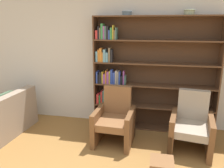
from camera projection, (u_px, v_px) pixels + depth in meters
wall_back at (126, 56)px, 4.26m from camera, size 12.00×0.06×2.75m
bookshelf at (142, 76)px, 4.13m from camera, size 2.27×0.30×2.13m
bowl_sage at (127, 13)px, 3.87m from camera, size 0.18×0.18×0.08m
bowl_olive at (189, 12)px, 3.66m from camera, size 0.19×0.19×0.09m
armchair_leather at (115, 120)px, 3.75m from camera, size 0.67×0.71×0.94m
armchair_cushioned at (191, 126)px, 3.51m from camera, size 0.73×0.77×0.94m
footstool at (162, 166)px, 2.68m from camera, size 0.29×0.29×0.38m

